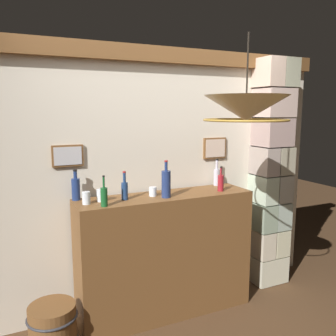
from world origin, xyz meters
TOP-DOWN VIEW (x-y plane):
  - panelled_rear_partition at (-0.00, 1.10)m, footprint 3.60×0.15m
  - stone_pillar at (1.26, 0.94)m, footprint 0.38×0.36m
  - bar_shelf_unit at (0.00, 0.82)m, footprint 1.59×0.41m
  - liquor_bottle_vermouth at (0.53, 0.75)m, footprint 0.06×0.06m
  - liquor_bottle_sherry at (-0.03, 0.74)m, footprint 0.08×0.08m
  - liquor_bottle_brandy at (-0.38, 0.81)m, footprint 0.06×0.06m
  - liquor_bottle_scotch at (-0.59, 0.68)m, footprint 0.05×0.05m
  - liquor_bottle_amaro at (0.63, 0.98)m, footprint 0.06×0.06m
  - liquor_bottle_whiskey at (-0.75, 0.97)m, footprint 0.07×0.07m
  - glass_tumbler_rocks at (-0.12, 0.83)m, footprint 0.07×0.07m
  - glass_tumbler_highball at (-0.57, 0.84)m, footprint 0.07×0.07m
  - glass_tumbler_shot at (-0.70, 0.80)m, footprint 0.07×0.07m
  - pendant_lamp at (0.27, 0.07)m, footprint 0.59×0.59m
  - wooden_barrel at (-1.02, 0.64)m, footprint 0.38×0.38m

SIDE VIEW (x-z plane):
  - wooden_barrel at x=-1.02m, z-range 0.00..0.40m
  - bar_shelf_unit at x=0.00m, z-range 0.00..1.12m
  - glass_tumbler_rocks at x=-0.12m, z-range 1.12..1.20m
  - glass_tumbler_shot at x=-0.70m, z-range 1.12..1.22m
  - glass_tumbler_highball at x=-0.57m, z-range 1.12..1.22m
  - stone_pillar at x=1.26m, z-range 0.00..2.36m
  - liquor_bottle_vermouth at x=0.53m, z-range 1.08..1.31m
  - liquor_bottle_scotch at x=-0.59m, z-range 1.07..1.32m
  - liquor_bottle_brandy at x=-0.38m, z-range 1.08..1.32m
  - liquor_bottle_amaro at x=0.63m, z-range 1.08..1.34m
  - liquor_bottle_whiskey at x=-0.75m, z-range 1.09..1.34m
  - liquor_bottle_sherry at x=-0.03m, z-range 1.08..1.40m
  - panelled_rear_partition at x=0.00m, z-range 0.08..2.50m
  - pendant_lamp at x=0.27m, z-range 1.57..2.16m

